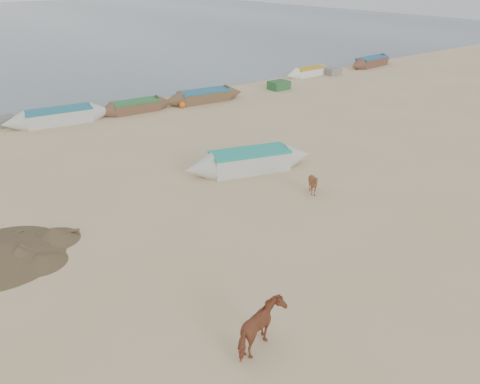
% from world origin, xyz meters
% --- Properties ---
extents(ground, '(140.00, 140.00, 0.00)m').
position_xyz_m(ground, '(0.00, 0.00, 0.00)').
color(ground, tan).
rests_on(ground, ground).
extents(cow_adult, '(1.70, 1.23, 1.31)m').
position_xyz_m(cow_adult, '(-3.82, -1.94, 0.65)').
color(cow_adult, brown).
rests_on(cow_adult, ground).
extents(calf_front, '(1.07, 1.01, 0.98)m').
position_xyz_m(calf_front, '(3.58, 3.63, 0.49)').
color(calf_front, brown).
rests_on(calf_front, ground).
extents(near_canoe, '(6.37, 3.08, 1.00)m').
position_xyz_m(near_canoe, '(3.01, 7.25, 0.50)').
color(near_canoe, beige).
rests_on(near_canoe, ground).
extents(debris_pile, '(4.22, 4.22, 0.51)m').
position_xyz_m(debris_pile, '(-8.05, 6.47, 0.25)').
color(debris_pile, brown).
rests_on(debris_pile, ground).
extents(waterline_canoes, '(58.17, 4.93, 0.93)m').
position_xyz_m(waterline_canoes, '(1.62, 20.39, 0.43)').
color(waterline_canoes, brown).
rests_on(waterline_canoes, ground).
extents(beach_clutter, '(46.12, 4.96, 0.64)m').
position_xyz_m(beach_clutter, '(5.04, 19.41, 0.30)').
color(beach_clutter, '#285A39').
rests_on(beach_clutter, ground).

